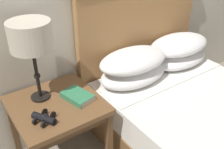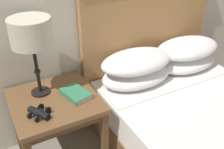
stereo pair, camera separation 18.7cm
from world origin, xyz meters
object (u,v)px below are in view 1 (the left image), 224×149
bed (200,119)px  binoculars_pair (44,118)px  book_on_nightstand (77,96)px  nightstand (57,112)px  table_lamp (31,38)px

bed → binoculars_pair: bearing=161.6°
bed → book_on_nightstand: bearing=150.8°
nightstand → table_lamp: table_lamp is taller
nightstand → bed: 1.08m
bed → binoculars_pair: size_ratio=11.40×
book_on_nightstand → binoculars_pair: (-0.28, -0.09, 0.00)m
bed → binoculars_pair: (-1.08, 0.36, 0.28)m
table_lamp → book_on_nightstand: size_ratio=2.27×
binoculars_pair → book_on_nightstand: bearing=18.1°
bed → book_on_nightstand: size_ratio=7.61×
bed → table_lamp: bed is taller
binoculars_pair → bed: bearing=-18.4°
bed → book_on_nightstand: (-0.80, 0.45, 0.28)m
nightstand → bed: bearing=-27.4°
bed → table_lamp: size_ratio=3.35×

